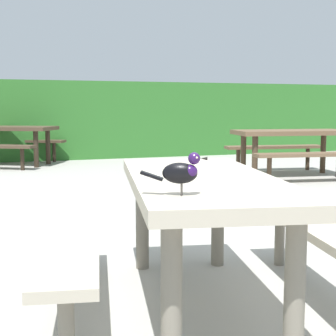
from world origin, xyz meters
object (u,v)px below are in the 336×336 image
Objects in this scene: picnic_table_mid_right at (7,136)px; picnic_table_foreground at (201,208)px; bird_grackle at (182,171)px; picnic_table_mid_left at (291,142)px.

picnic_table_foreground is at bearing -84.09° from picnic_table_mid_right.
bird_grackle is at bearing -120.48° from picnic_table_foreground.
picnic_table_foreground is 1.03× the size of picnic_table_mid_left.
picnic_table_mid_right is at bearing 95.91° from picnic_table_foreground.
picnic_table_foreground is 5.58m from picnic_table_mid_left.
picnic_table_mid_left is (3.77, 4.94, -0.29)m from bird_grackle.
picnic_table_foreground is 7.52× the size of bird_grackle.
picnic_table_foreground and picnic_table_mid_left have the same top height.
picnic_table_mid_right is at bearing 143.36° from picnic_table_mid_left.
bird_grackle reaches higher than picnic_table_mid_left.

